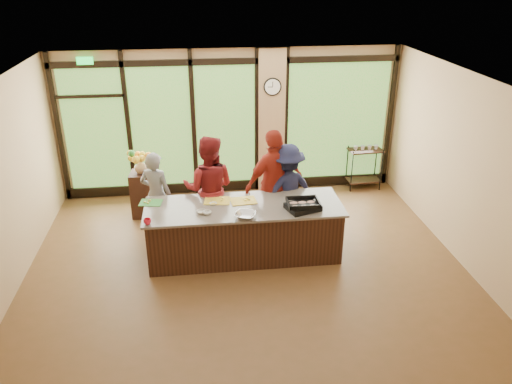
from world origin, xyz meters
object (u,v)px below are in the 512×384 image
object	(u,v)px
flower_stand	(144,194)
bar_cart	(364,162)
cook_right	(287,190)
roasting_pan	(303,207)
cook_left	(156,195)
island_base	(244,232)

from	to	relation	value
flower_stand	bar_cart	bearing A→B (deg)	14.19
cook_right	roasting_pan	xyz separation A→B (m)	(0.09, -0.93, 0.12)
cook_left	cook_right	bearing A→B (deg)	-160.20
flower_stand	cook_right	bearing A→B (deg)	-16.50
cook_right	bar_cart	world-z (taller)	cook_right
flower_stand	bar_cart	size ratio (longest dim) A/B	0.91
roasting_pan	cook_right	bearing A→B (deg)	76.79
island_base	bar_cart	size ratio (longest dim) A/B	3.19
cook_left	flower_stand	bearing A→B (deg)	-45.82
island_base	roasting_pan	distance (m)	1.09
island_base	bar_cart	bearing A→B (deg)	40.59
cook_right	bar_cart	xyz separation A→B (m)	(2.03, 1.77, -0.26)
cook_left	flower_stand	world-z (taller)	cook_left
flower_stand	bar_cart	xyz separation A→B (m)	(4.63, 0.75, 0.14)
cook_right	bar_cart	bearing A→B (deg)	-159.47
island_base	flower_stand	size ratio (longest dim) A/B	3.50
island_base	cook_right	distance (m)	1.14
cook_left	cook_right	distance (m)	2.28
cook_right	flower_stand	size ratio (longest dim) A/B	1.91
cook_right	roasting_pan	distance (m)	0.94
cook_left	flower_stand	xyz separation A→B (m)	(-0.32, 0.86, -0.36)
roasting_pan	flower_stand	world-z (taller)	roasting_pan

